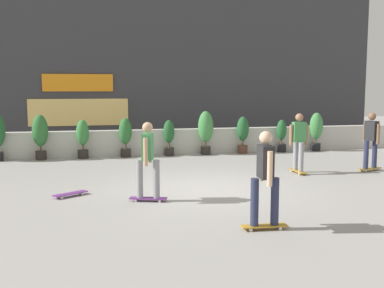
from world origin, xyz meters
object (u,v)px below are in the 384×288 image
potted_plant_3 (125,135)px  skater_far_right (299,140)px  potted_plant_4 (169,136)px  skater_by_wall_right (265,175)px  potted_plant_1 (40,134)px  potted_plant_5 (206,129)px  skater_far_left (371,139)px  skater_mid_plaza (148,158)px  potted_plant_6 (243,133)px  potted_plant_7 (282,135)px  potted_plant_8 (316,129)px  skateboard_near_camera (70,194)px  potted_plant_2 (83,137)px

potted_plant_3 → skater_far_right: (4.51, -4.20, 0.17)m
potted_plant_3 → potted_plant_4: 1.53m
potted_plant_3 → skater_by_wall_right: skater_by_wall_right is taller
potted_plant_1 → potted_plant_5: bearing=0.0°
potted_plant_4 → skater_far_left: 6.73m
potted_plant_3 → skater_mid_plaza: skater_mid_plaza is taller
potted_plant_1 → potted_plant_6: bearing=0.0°
potted_plant_4 → potted_plant_7: size_ratio=1.05×
potted_plant_7 → skater_far_right: size_ratio=0.71×
potted_plant_1 → potted_plant_8: bearing=0.0°
skateboard_near_camera → potted_plant_6: bearing=43.7°
potted_plant_2 → skateboard_near_camera: potted_plant_2 is taller
potted_plant_4 → skater_by_wall_right: 8.93m
potted_plant_1 → skateboard_near_camera: bearing=-78.7°
potted_plant_3 → skateboard_near_camera: size_ratio=1.75×
potted_plant_1 → potted_plant_7: 8.64m
potted_plant_5 → skater_far_right: 4.50m
potted_plant_6 → potted_plant_8: bearing=-0.0°
potted_plant_8 → skater_mid_plaza: skater_mid_plaza is taller
potted_plant_4 → skater_far_left: bearing=-39.5°
potted_plant_2 → skater_by_wall_right: (3.09, -8.93, 0.20)m
potted_plant_2 → skater_far_left: size_ratio=0.78×
potted_plant_2 → skateboard_near_camera: size_ratio=1.70×
skater_by_wall_right → skater_mid_plaza: size_ratio=1.00×
potted_plant_3 → potted_plant_5: bearing=-0.0°
potted_plant_2 → skater_far_right: skater_far_right is taller
potted_plant_1 → skater_far_right: (7.33, -4.20, 0.06)m
skater_by_wall_right → skater_far_left: (5.08, 4.65, 0.00)m
skater_mid_plaza → potted_plant_8: bearing=41.9°
skater_mid_plaza → skateboard_near_camera: 2.04m
potted_plant_1 → skater_far_left: skater_far_left is taller
skater_by_wall_right → potted_plant_3: bearing=100.4°
potted_plant_1 → potted_plant_6: size_ratio=1.12×
potted_plant_6 → skater_mid_plaza: skater_mid_plaza is taller
potted_plant_7 → skateboard_near_camera: potted_plant_7 is taller
skateboard_near_camera → potted_plant_8: bearing=32.6°
potted_plant_1 → potted_plant_8: potted_plant_1 is taller
skater_far_left → skater_mid_plaza: bearing=-161.7°
potted_plant_5 → skater_far_left: skater_far_left is taller
potted_plant_4 → potted_plant_2: bearing=-180.0°
potted_plant_6 → potted_plant_7: (1.53, 0.00, -0.12)m
potted_plant_1 → potted_plant_4: potted_plant_1 is taller
potted_plant_1 → skater_far_right: size_ratio=0.89×
skater_mid_plaza → potted_plant_6: bearing=56.4°
potted_plant_8 → skater_mid_plaza: size_ratio=0.86×
skater_by_wall_right → potted_plant_7: bearing=65.0°
skater_far_right → skater_far_left: size_ratio=1.00×
skater_by_wall_right → skateboard_near_camera: 4.72m
skater_far_left → potted_plant_7: bearing=102.1°
potted_plant_1 → potted_plant_3: bearing=0.0°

